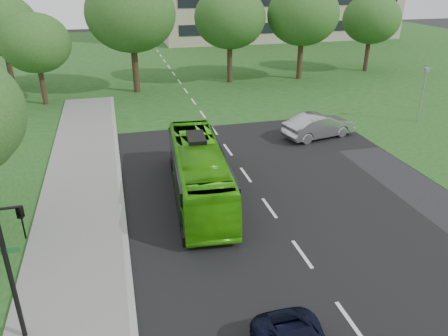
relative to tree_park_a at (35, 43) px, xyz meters
name	(u,v)px	position (x,y,z in m)	size (l,w,h in m)	color
ground	(284,229)	(12.83, -24.57, -5.25)	(160.00, 160.00, 0.00)	black
street_surfaces	(188,99)	(12.45, -1.82, -5.22)	(120.00, 120.00, 0.15)	black
tree_park_a	(35,43)	(0.00, 0.00, 0.00)	(5.82, 5.82, 7.74)	black
tree_park_b	(131,13)	(8.18, 2.24, 2.00)	(8.20, 8.20, 10.75)	black
tree_park_c	(230,18)	(17.97, 3.91, 1.22)	(7.18, 7.18, 9.53)	black
tree_park_d	(303,15)	(25.71, 3.59, 1.40)	(7.42, 7.42, 9.82)	black
tree_park_e	(372,19)	(34.90, 5.37, 0.57)	(6.42, 6.42, 8.56)	black
tree_park_f	(1,25)	(-3.73, 6.65, 0.87)	(6.74, 6.74, 9.00)	black
bus	(199,172)	(9.72, -20.44, -3.84)	(2.37, 10.13, 2.82)	#38A70D
sedan	(319,126)	(19.66, -13.82, -4.39)	(1.81, 5.19, 1.71)	#A4A4A8
traffic_light	(12,258)	(2.50, -28.57, -2.13)	(0.86, 0.25, 5.31)	black
camera_pole	(423,88)	(28.74, -12.57, -2.54)	(0.36, 0.31, 4.20)	gray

